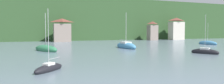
{
  "coord_description": "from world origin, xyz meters",
  "views": [
    {
      "loc": [
        -9.18,
        12.52,
        4.06
      ],
      "look_at": [
        0.0,
        37.15,
        2.63
      ],
      "focal_mm": 32.82,
      "sensor_mm": 36.0,
      "label": 1
    }
  ],
  "objects_px": {
    "sailboat_far_7": "(46,49)",
    "sailboat_far_8": "(208,43)",
    "shore_building_westcentral": "(62,30)",
    "shore_building_central": "(152,31)",
    "sailboat_mid_10": "(49,68)",
    "sailboat_mid_0": "(205,52)",
    "sailboat_far_9": "(126,46)",
    "shore_building_eastcentral": "(176,29)"
  },
  "relations": [
    {
      "from": "sailboat_far_7",
      "to": "sailboat_far_8",
      "type": "height_order",
      "value": "sailboat_far_7"
    },
    {
      "from": "shore_building_westcentral",
      "to": "shore_building_central",
      "type": "distance_m",
      "value": 38.45
    },
    {
      "from": "sailboat_mid_10",
      "to": "sailboat_mid_0",
      "type": "bearing_deg",
      "value": 143.66
    },
    {
      "from": "shore_building_westcentral",
      "to": "sailboat_mid_10",
      "type": "relative_size",
      "value": 1.32
    },
    {
      "from": "sailboat_far_9",
      "to": "shore_building_westcentral",
      "type": "bearing_deg",
      "value": -166.66
    },
    {
      "from": "shore_building_eastcentral",
      "to": "sailboat_mid_0",
      "type": "relative_size",
      "value": 1.38
    },
    {
      "from": "shore_building_westcentral",
      "to": "sailboat_far_7",
      "type": "relative_size",
      "value": 1.07
    },
    {
      "from": "shore_building_central",
      "to": "sailboat_mid_10",
      "type": "height_order",
      "value": "shore_building_central"
    },
    {
      "from": "sailboat_mid_0",
      "to": "shore_building_central",
      "type": "bearing_deg",
      "value": -50.39
    },
    {
      "from": "shore_building_central",
      "to": "shore_building_eastcentral",
      "type": "xyz_separation_m",
      "value": [
        12.82,
        0.3,
        0.93
      ]
    },
    {
      "from": "shore_building_eastcentral",
      "to": "sailboat_far_8",
      "type": "relative_size",
      "value": 1.46
    },
    {
      "from": "sailboat_far_7",
      "to": "shore_building_westcentral",
      "type": "bearing_deg",
      "value": -39.83
    },
    {
      "from": "sailboat_far_9",
      "to": "sailboat_mid_10",
      "type": "bearing_deg",
      "value": -44.06
    },
    {
      "from": "sailboat_mid_0",
      "to": "sailboat_far_8",
      "type": "xyz_separation_m",
      "value": [
        20.02,
        19.06,
        0.03
      ]
    },
    {
      "from": "sailboat_mid_0",
      "to": "sailboat_mid_10",
      "type": "bearing_deg",
      "value": 75.09
    },
    {
      "from": "shore_building_eastcentral",
      "to": "sailboat_mid_0",
      "type": "distance_m",
      "value": 59.21
    },
    {
      "from": "shore_building_central",
      "to": "shore_building_eastcentral",
      "type": "bearing_deg",
      "value": 1.36
    },
    {
      "from": "shore_building_central",
      "to": "sailboat_mid_0",
      "type": "xyz_separation_m",
      "value": [
        -19.46,
        -49.13,
        -3.63
      ]
    },
    {
      "from": "sailboat_far_9",
      "to": "sailboat_far_8",
      "type": "bearing_deg",
      "value": 92.83
    },
    {
      "from": "shore_building_eastcentral",
      "to": "sailboat_far_9",
      "type": "distance_m",
      "value": 53.03
    },
    {
      "from": "sailboat_mid_0",
      "to": "sailboat_mid_10",
      "type": "xyz_separation_m",
      "value": [
        -26.99,
        -6.67,
        -0.08
      ]
    },
    {
      "from": "sailboat_far_7",
      "to": "sailboat_mid_10",
      "type": "distance_m",
      "value": 21.56
    },
    {
      "from": "sailboat_mid_0",
      "to": "sailboat_far_9",
      "type": "relative_size",
      "value": 0.82
    },
    {
      "from": "sailboat_mid_0",
      "to": "sailboat_far_7",
      "type": "relative_size",
      "value": 0.9
    },
    {
      "from": "sailboat_far_8",
      "to": "shore_building_westcentral",
      "type": "bearing_deg",
      "value": 44.98
    },
    {
      "from": "shore_building_central",
      "to": "sailboat_far_9",
      "type": "distance_m",
      "value": 43.68
    },
    {
      "from": "sailboat_far_8",
      "to": "sailboat_mid_10",
      "type": "relative_size",
      "value": 1.05
    },
    {
      "from": "sailboat_mid_10",
      "to": "shore_building_central",
      "type": "bearing_deg",
      "value": -180.0
    },
    {
      "from": "sailboat_far_7",
      "to": "sailboat_mid_10",
      "type": "bearing_deg",
      "value": 150.36
    },
    {
      "from": "shore_building_westcentral",
      "to": "sailboat_mid_10",
      "type": "xyz_separation_m",
      "value": [
        -8.0,
        -56.18,
        -3.95
      ]
    },
    {
      "from": "shore_building_westcentral",
      "to": "sailboat_far_9",
      "type": "relative_size",
      "value": 0.98
    },
    {
      "from": "sailboat_mid_0",
      "to": "sailboat_far_8",
      "type": "height_order",
      "value": "sailboat_mid_0"
    },
    {
      "from": "shore_building_eastcentral",
      "to": "sailboat_far_7",
      "type": "distance_m",
      "value": 68.18
    },
    {
      "from": "shore_building_westcentral",
      "to": "sailboat_far_7",
      "type": "height_order",
      "value": "shore_building_westcentral"
    },
    {
      "from": "shore_building_central",
      "to": "sailboat_far_9",
      "type": "height_order",
      "value": "sailboat_far_9"
    },
    {
      "from": "shore_building_westcentral",
      "to": "sailboat_mid_10",
      "type": "height_order",
      "value": "shore_building_westcentral"
    },
    {
      "from": "shore_building_eastcentral",
      "to": "sailboat_mid_10",
      "type": "height_order",
      "value": "shore_building_eastcentral"
    },
    {
      "from": "shore_building_central",
      "to": "sailboat_mid_10",
      "type": "relative_size",
      "value": 1.24
    },
    {
      "from": "shore_building_central",
      "to": "sailboat_far_8",
      "type": "height_order",
      "value": "shore_building_central"
    },
    {
      "from": "sailboat_mid_0",
      "to": "sailboat_mid_10",
      "type": "relative_size",
      "value": 1.11
    },
    {
      "from": "sailboat_mid_0",
      "to": "sailboat_far_7",
      "type": "height_order",
      "value": "sailboat_far_7"
    },
    {
      "from": "shore_building_eastcentral",
      "to": "sailboat_far_9",
      "type": "bearing_deg",
      "value": -140.21
    }
  ]
}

